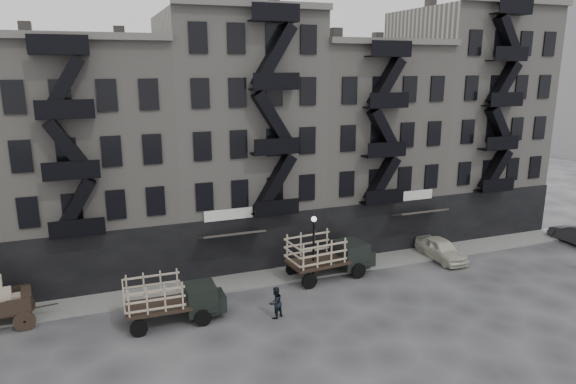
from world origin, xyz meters
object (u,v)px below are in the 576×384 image
object	(u,v)px
car_east	(441,249)
pedestrian_mid	(275,303)
stake_truck_east	(329,252)
stake_truck_west	(172,296)

from	to	relation	value
car_east	pedestrian_mid	world-z (taller)	pedestrian_mid
stake_truck_east	pedestrian_mid	xyz separation A→B (m)	(-5.19, -4.16, -0.79)
stake_truck_west	car_east	size ratio (longest dim) A/B	1.18
stake_truck_west	car_east	bearing A→B (deg)	8.41
stake_truck_west	pedestrian_mid	distance (m)	5.66
stake_truck_east	pedestrian_mid	bearing A→B (deg)	-147.15
stake_truck_east	car_east	world-z (taller)	stake_truck_east
stake_truck_west	pedestrian_mid	size ratio (longest dim) A/B	2.96
stake_truck_east	pedestrian_mid	size ratio (longest dim) A/B	3.36
car_east	pedestrian_mid	xyz separation A→B (m)	(-14.07, -4.07, 0.13)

